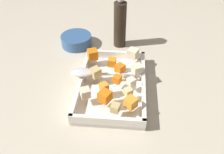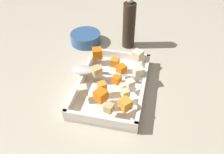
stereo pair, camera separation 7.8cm
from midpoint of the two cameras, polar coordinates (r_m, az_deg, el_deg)
ground_plane at (r=0.82m, az=1.88°, el=-2.81°), size 4.00×4.00×0.00m
baking_dish at (r=0.80m, az=2.76°, el=-2.36°), size 0.33×0.22×0.04m
carrot_chunk_corner_sw at (r=0.76m, az=4.04°, el=-0.78°), size 0.03×0.03×0.02m
carrot_chunk_mid_right at (r=0.71m, az=0.12°, el=-4.48°), size 0.04×0.04×0.03m
carrot_chunk_near_right at (r=0.83m, az=3.36°, el=3.41°), size 0.03×0.03×0.03m
carrot_chunk_near_left at (r=0.80m, az=5.05°, el=1.81°), size 0.04×0.04×0.03m
carrot_chunk_near_spoon at (r=0.69m, az=6.43°, el=-6.57°), size 0.04×0.04×0.03m
carrot_chunk_corner_ne at (r=0.74m, az=0.61°, el=-2.29°), size 0.03×0.03×0.02m
carrot_chunk_corner_se at (r=0.87m, az=-1.00°, el=5.64°), size 0.04×0.04×0.03m
potato_chunk_under_handle at (r=0.79m, az=-0.91°, el=1.32°), size 0.04×0.04×0.03m
potato_chunk_center at (r=0.68m, az=2.58°, el=-7.47°), size 0.03×0.03×0.02m
potato_chunk_mid_left at (r=0.87m, az=8.63°, el=5.03°), size 0.05×0.05×0.03m
potato_chunk_heap_side at (r=0.72m, az=6.25°, el=-3.93°), size 0.03×0.03×0.02m
potato_chunk_corner_nw at (r=0.80m, az=9.08°, el=1.23°), size 0.04×0.04×0.03m
parsnip_chunk_heap_top at (r=0.76m, az=7.28°, el=-1.62°), size 0.03×0.03×0.02m
parsnip_chunk_far_left at (r=0.73m, az=-4.02°, el=-3.28°), size 0.04×0.04×0.03m
serving_spoon at (r=0.80m, az=-3.05°, el=1.44°), size 0.05×0.25×0.02m
pepper_mill at (r=0.98m, az=6.38°, el=12.08°), size 0.05×0.05×0.21m
small_prep_bowl at (r=1.03m, az=-4.13°, el=9.13°), size 0.13×0.13×0.04m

